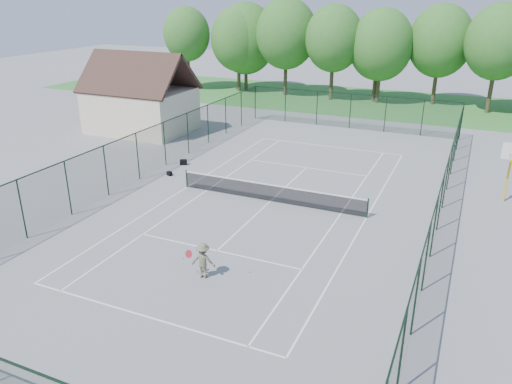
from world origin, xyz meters
TOP-DOWN VIEW (x-y plane):
  - ground at (0.00, 0.00)m, footprint 140.00×140.00m
  - grass_far at (0.00, 30.00)m, footprint 80.00×16.00m
  - court_lines at (0.00, 0.00)m, footprint 11.05×23.85m
  - tennis_net at (0.00, 0.00)m, footprint 11.08×0.08m
  - fence_enclosure at (0.00, 0.00)m, footprint 18.05×36.05m
  - utility_building at (-16.00, 10.00)m, footprint 8.60×6.27m
  - tree_line_far at (0.00, 30.00)m, footprint 39.40×6.40m
  - basketball_goal at (12.09, 4.90)m, footprint 1.20×1.43m
  - sports_bag_a at (-7.94, 3.54)m, footprint 0.53×0.44m
  - sports_bag_b at (-7.62, 1.31)m, footprint 0.39×0.30m
  - tennis_player at (0.56, -8.63)m, footprint 2.15×0.91m

SIDE VIEW (x-z plane):
  - ground at x=0.00m, z-range 0.00..0.00m
  - court_lines at x=0.00m, z-range 0.00..0.01m
  - grass_far at x=0.00m, z-range 0.00..0.01m
  - sports_bag_b at x=-7.62m, z-range 0.00..0.27m
  - sports_bag_a at x=-7.94m, z-range 0.00..0.37m
  - tennis_net at x=0.00m, z-range 0.03..1.13m
  - tennis_player at x=0.56m, z-range 0.00..1.55m
  - fence_enclosure at x=0.00m, z-range 0.05..3.07m
  - basketball_goal at x=12.09m, z-range 0.74..4.39m
  - utility_building at x=-16.00m, z-range -0.20..6.44m
  - tree_line_far at x=0.00m, z-range 1.14..10.84m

